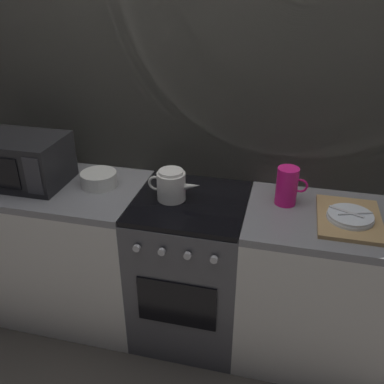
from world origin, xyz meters
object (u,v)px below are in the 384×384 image
microwave (24,160)px  mixing_bowl (99,179)px  pitcher (287,186)px  stove_unit (191,268)px  dish_pile (349,218)px  kettle (171,185)px

microwave → mixing_bowl: 0.43m
microwave → pitcher: size_ratio=2.30×
stove_unit → mixing_bowl: (-0.54, 0.05, 0.49)m
mixing_bowl → dish_pile: 1.34m
microwave → pitcher: (1.44, 0.10, -0.03)m
pitcher → dish_pile: pitcher is taller
pitcher → mixing_bowl: bearing=-177.7°
stove_unit → kettle: 0.54m
microwave → mixing_bowl: size_ratio=2.30×
microwave → mixing_bowl: bearing=8.0°
stove_unit → pitcher: pitcher is taller
stove_unit → dish_pile: dish_pile is taller
kettle → pitcher: bearing=9.2°
microwave → mixing_bowl: (0.42, 0.06, -0.10)m
mixing_bowl → pitcher: size_ratio=1.00×
stove_unit → pitcher: size_ratio=4.50×
kettle → mixing_bowl: kettle is taller
kettle → stove_unit: bearing=4.5°
microwave → kettle: 0.86m
pitcher → stove_unit: bearing=-169.8°
stove_unit → dish_pile: (0.80, -0.02, 0.47)m
mixing_bowl → stove_unit: bearing=-4.9°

